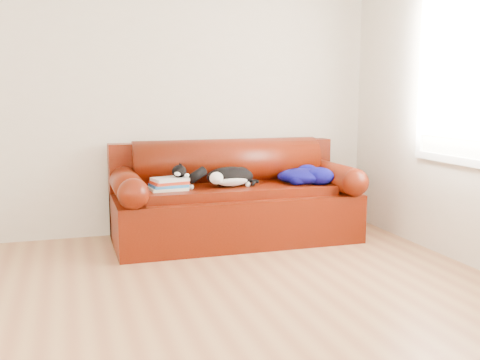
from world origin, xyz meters
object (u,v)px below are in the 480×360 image
(book_stack, at_px, (169,184))
(cat, at_px, (230,177))
(blanket, at_px, (304,175))
(sofa_base, at_px, (235,214))

(book_stack, xyz_separation_m, cat, (0.52, -0.00, 0.03))
(book_stack, distance_m, blanket, 1.21)
(book_stack, height_order, cat, cat)
(book_stack, relative_size, cat, 0.52)
(blanket, bearing_deg, cat, 179.98)
(sofa_base, bearing_deg, cat, -128.13)
(book_stack, bearing_deg, blanket, -0.03)
(sofa_base, relative_size, blanket, 3.80)
(cat, xyz_separation_m, blanket, (0.69, -0.00, -0.01))
(book_stack, relative_size, blanket, 0.57)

